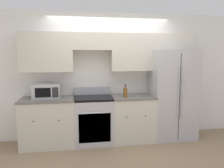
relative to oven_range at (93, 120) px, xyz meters
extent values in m
plane|color=#937A5B|center=(0.37, -0.31, -0.47)|extent=(12.00, 12.00, 0.00)
cube|color=white|center=(0.37, 0.35, 0.83)|extent=(8.00, 0.06, 2.60)
cube|color=beige|center=(-0.87, 0.16, 1.33)|extent=(0.99, 0.33, 0.75)
cube|color=beige|center=(0.00, 0.16, 1.53)|extent=(0.75, 0.33, 0.34)
cube|color=beige|center=(1.24, 0.16, 1.33)|extent=(1.73, 0.33, 0.75)
cube|color=beige|center=(-0.87, 0.00, -0.02)|extent=(0.99, 0.62, 0.88)
cube|color=slate|center=(-0.87, 0.00, 0.44)|extent=(1.01, 0.64, 0.03)
sphere|color=black|center=(-1.09, -0.30, 0.11)|extent=(0.03, 0.03, 0.03)
sphere|color=black|center=(-0.65, -0.30, 0.11)|extent=(0.03, 0.03, 0.03)
cube|color=beige|center=(0.79, 0.00, -0.02)|extent=(0.83, 0.62, 0.88)
cube|color=slate|center=(0.79, 0.00, 0.44)|extent=(0.86, 0.64, 0.03)
sphere|color=black|center=(0.60, -0.30, 0.11)|extent=(0.03, 0.03, 0.03)
sphere|color=black|center=(0.98, -0.30, 0.11)|extent=(0.03, 0.03, 0.03)
cube|color=#B7B7BC|center=(0.00, 0.00, -0.03)|extent=(0.75, 0.62, 0.88)
cube|color=black|center=(0.00, -0.30, -0.07)|extent=(0.60, 0.01, 0.56)
cube|color=black|center=(0.00, 0.00, 0.43)|extent=(0.75, 0.62, 0.04)
cube|color=#B7B7BC|center=(0.00, 0.28, 0.53)|extent=(0.75, 0.04, 0.16)
cylinder|color=silver|center=(0.00, -0.33, 0.22)|extent=(0.60, 0.02, 0.02)
cube|color=#B7B7BC|center=(1.66, 0.07, 0.45)|extent=(0.90, 0.76, 1.84)
cube|color=black|center=(1.66, -0.31, 0.45)|extent=(0.01, 0.01, 1.69)
cylinder|color=#B7B7BC|center=(1.62, -0.33, 0.55)|extent=(0.02, 0.02, 1.01)
cylinder|color=#B7B7BC|center=(1.69, -0.33, 0.55)|extent=(0.02, 0.02, 1.01)
cube|color=#B7B7BC|center=(-0.88, 0.06, 0.59)|extent=(0.50, 0.35, 0.27)
cube|color=black|center=(-0.93, -0.12, 0.59)|extent=(0.28, 0.01, 0.17)
cube|color=#262628|center=(-0.71, -0.12, 0.59)|extent=(0.11, 0.01, 0.19)
cylinder|color=brown|center=(0.62, -0.12, 0.54)|extent=(0.08, 0.08, 0.18)
cylinder|color=brown|center=(0.62, -0.12, 0.66)|extent=(0.03, 0.03, 0.05)
cylinder|color=black|center=(0.62, -0.12, 0.69)|extent=(0.04, 0.04, 0.02)
camera|label=1|loc=(-0.34, -4.20, 1.26)|focal=35.00mm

